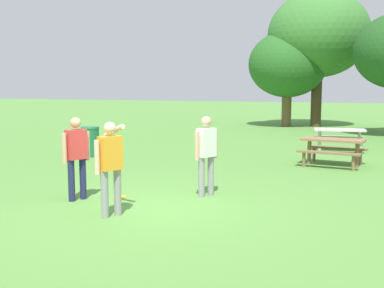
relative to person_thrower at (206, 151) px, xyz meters
name	(u,v)px	position (x,y,z in m)	size (l,w,h in m)	color
ground_plane	(153,208)	(-0.59, -1.25, -0.94)	(120.00, 120.00, 0.00)	#568E3D
person_thrower	(206,151)	(0.00, 0.00, 0.00)	(0.37, 0.56, 1.64)	gray
person_catcher	(110,162)	(-1.02, -2.02, 0.02)	(0.59, 0.80, 1.64)	gray
person_bystander	(76,153)	(-2.26, -1.24, 0.00)	(0.35, 0.57, 1.64)	#1E234C
frisbee	(120,197)	(-1.58, -0.77, -0.93)	(0.26, 0.26, 0.03)	yellow
picnic_table_near	(333,146)	(2.07, 4.82, -0.38)	(1.86, 1.61, 0.77)	olive
picnic_table_far	(339,135)	(2.00, 8.10, -0.38)	(1.87, 1.63, 0.77)	beige
trash_can_beside_table	(90,141)	(-5.33, 3.83, -0.46)	(0.59, 0.59, 0.96)	#1E663D
tree_tall_left	(288,65)	(-1.56, 17.51, 2.48)	(4.30, 4.30, 5.28)	brown
tree_broad_center	(318,35)	(-0.02, 18.08, 4.09)	(5.51, 5.51, 7.40)	#4C3823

